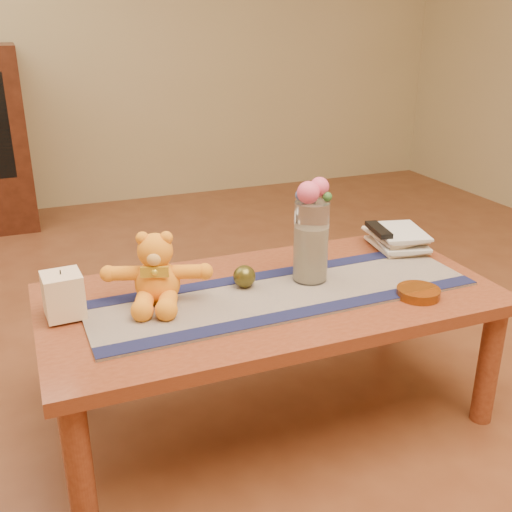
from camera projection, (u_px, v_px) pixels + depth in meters
name	position (u px, v px, depth m)	size (l,w,h in m)	color
floor	(270.00, 413.00, 2.05)	(5.50, 5.50, 0.00)	brown
wall_back	(106.00, 0.00, 3.92)	(5.50, 5.50, 0.00)	tan
coffee_table_top	(271.00, 298.00, 1.89)	(1.40, 0.70, 0.04)	maroon
table_leg_fl	(79.00, 469.00, 1.50)	(0.07, 0.07, 0.41)	maroon
table_leg_fr	(488.00, 366.00, 1.94)	(0.07, 0.07, 0.41)	maroon
table_leg_bl	(58.00, 356.00, 2.00)	(0.07, 0.07, 0.41)	maroon
table_leg_br	(388.00, 294.00, 2.44)	(0.07, 0.07, 0.41)	maroon
persian_runner	(284.00, 294.00, 1.86)	(1.20, 0.35, 0.01)	#211A4B
runner_border_near	(306.00, 312.00, 1.74)	(1.20, 0.06, 0.00)	#14183E
runner_border_far	(265.00, 275.00, 1.99)	(1.20, 0.06, 0.00)	#14183E
teddy_bear	(156.00, 269.00, 1.77)	(0.30, 0.25, 0.21)	orange
pillar_candle	(63.00, 295.00, 1.70)	(0.11, 0.11, 0.13)	#FFE1BB
candle_wick	(60.00, 272.00, 1.67)	(0.00, 0.00, 0.01)	black
glass_vase	(311.00, 242.00, 1.91)	(0.11, 0.11, 0.26)	silver
potpourri_fill	(311.00, 253.00, 1.92)	(0.09, 0.09, 0.18)	beige
rose_left	(308.00, 193.00, 1.83)	(0.07, 0.07, 0.07)	#E45078
rose_right	(319.00, 187.00, 1.86)	(0.06, 0.06, 0.06)	#E45078
blue_flower_back	(310.00, 190.00, 1.88)	(0.04, 0.04, 0.04)	#495E9E
blue_flower_side	(301.00, 195.00, 1.86)	(0.04, 0.04, 0.04)	#495E9E
leaf_sprig	(327.00, 197.00, 1.85)	(0.03, 0.03, 0.03)	#33662D
bronze_ball	(244.00, 276.00, 1.89)	(0.07, 0.07, 0.07)	#4A4518
book_bottom	(376.00, 248.00, 2.21)	(0.17, 0.22, 0.02)	beige
book_lower	(378.00, 243.00, 2.20)	(0.16, 0.22, 0.02)	beige
book_upper	(375.00, 238.00, 2.20)	(0.17, 0.22, 0.02)	beige
book_top	(378.00, 233.00, 2.19)	(0.16, 0.22, 0.02)	beige
tv_remote	(379.00, 230.00, 2.18)	(0.04, 0.16, 0.02)	black
amber_dish	(418.00, 293.00, 1.85)	(0.13, 0.13, 0.03)	#BF5914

